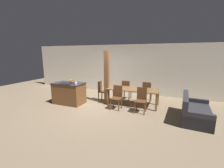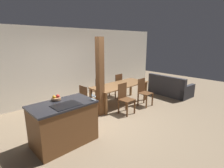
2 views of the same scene
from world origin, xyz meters
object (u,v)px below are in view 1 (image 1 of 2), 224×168
fruit_bowl (72,81)px  dining_chair_head_end (102,91)px  dining_chair_near_left (117,97)px  timber_post (107,78)px  kitchen_island (69,93)px  wine_glass_middle (76,82)px  dining_chair_far_right (147,91)px  couch (194,112)px  dining_chair_near_right (141,99)px  dining_chair_far_left (126,90)px  dining_table (133,91)px  wine_glass_near (75,83)px

fruit_bowl → dining_chair_head_end: size_ratio=0.22×
fruit_bowl → dining_chair_near_left: 2.26m
timber_post → kitchen_island: bearing=-158.6°
dining_chair_near_left → dining_chair_head_end: (-0.98, 0.66, 0.00)m
wine_glass_middle → dining_chair_far_right: wine_glass_middle is taller
couch → dining_chair_near_right: bearing=93.1°
couch → wine_glass_middle: bearing=99.4°
wine_glass_middle → couch: wine_glass_middle is taller
dining_chair_far_left → dining_chair_head_end: 1.18m
fruit_bowl → timber_post: timber_post is taller
dining_chair_near_right → couch: 1.83m
wine_glass_middle → dining_table: 2.40m
fruit_bowl → couch: 5.06m
dining_table → dining_chair_far_left: 0.84m
kitchen_island → fruit_bowl: (0.00, 0.28, 0.52)m
dining_chair_near_left → wine_glass_near: bearing=-162.1°
couch → dining_chair_head_end: bearing=83.6°
kitchen_island → dining_chair_far_left: 2.68m
dining_chair_near_left → wine_glass_middle: bearing=-164.7°
kitchen_island → timber_post: timber_post is taller
fruit_bowl → timber_post: size_ratio=0.09×
kitchen_island → wine_glass_middle: bearing=-23.0°
wine_glass_near → dining_table: wine_glass_near is taller
dining_chair_far_right → dining_chair_near_left: bearing=53.4°
dining_table → timber_post: 1.26m
wine_glass_near → timber_post: timber_post is taller
dining_chair_far_right → kitchen_island: bearing=25.3°
dining_chair_far_right → couch: bearing=143.2°
kitchen_island → wine_glass_middle: wine_glass_middle is taller
wine_glass_near → dining_table: bearing=29.4°
fruit_bowl → dining_chair_far_left: (2.21, 1.23, -0.49)m
wine_glass_middle → dining_chair_head_end: bearing=60.4°
timber_post → dining_chair_near_left: bearing=-34.4°
dining_chair_head_end → couch: size_ratio=0.55×
dining_chair_far_left → dining_chair_far_right: (0.98, 0.00, 0.00)m
kitchen_island → dining_chair_far_left: size_ratio=1.43×
dining_chair_far_right → timber_post: bearing=28.9°
dining_table → dining_chair_head_end: (-1.47, -0.00, -0.15)m
dining_chair_near_right → wine_glass_near: bearing=-168.7°
kitchen_island → dining_chair_near_right: 3.20m
dining_chair_near_right → dining_chair_head_end: same height
kitchen_island → dining_chair_far_left: (2.21, 1.51, 0.03)m
couch → dining_chair_far_right: bearing=57.2°
fruit_bowl → dining_table: size_ratio=0.09×
dining_table → dining_chair_head_end: 1.48m
dining_chair_head_end → timber_post: timber_post is taller
wine_glass_middle → dining_table: wine_glass_middle is taller
timber_post → dining_chair_head_end: bearing=146.2°
kitchen_island → dining_chair_head_end: bearing=34.5°
dining_chair_far_right → dining_table: bearing=53.4°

